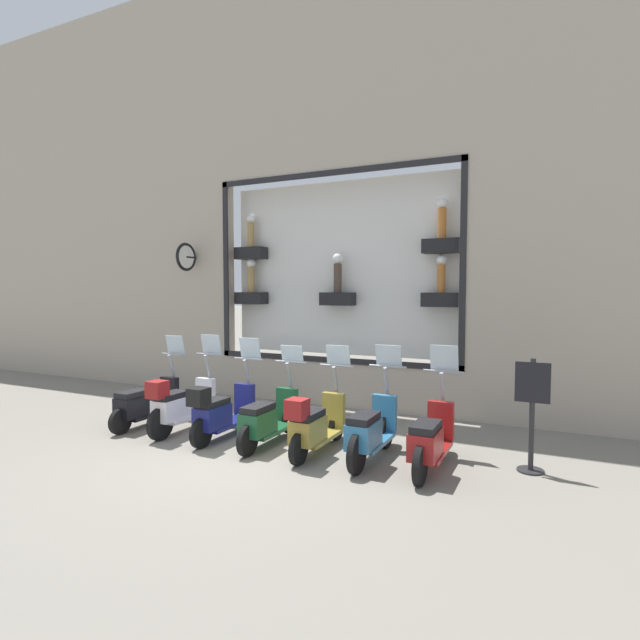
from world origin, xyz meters
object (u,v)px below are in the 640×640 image
scooter_teal_1 (371,431)px  scooter_navy_4 (221,412)px  scooter_olive_2 (314,425)px  shop_sign_post (532,411)px  scooter_white_5 (180,405)px  scooter_red_0 (430,440)px  scooter_green_3 (267,420)px  scooter_black_6 (145,404)px

scooter_teal_1 → scooter_navy_4: bearing=91.5°
scooter_olive_2 → shop_sign_post: (0.65, -2.99, 0.38)m
scooter_teal_1 → scooter_white_5: scooter_white_5 is taller
scooter_red_0 → scooter_navy_4: size_ratio=1.01×
scooter_white_5 → shop_sign_post: scooter_white_5 is taller
scooter_teal_1 → scooter_white_5: bearing=91.0°
scooter_teal_1 → scooter_white_5: size_ratio=1.00×
scooter_green_3 → scooter_olive_2: bearing=-94.2°
scooter_green_3 → scooter_white_5: 1.74m
scooter_white_5 → scooter_black_6: (0.05, 0.87, -0.07)m
scooter_white_5 → scooter_black_6: 0.88m
scooter_green_3 → scooter_black_6: scooter_black_6 is taller
scooter_green_3 → scooter_black_6: 2.61m
scooter_teal_1 → scooter_green_3: scooter_teal_1 is taller
scooter_red_0 → scooter_green_3: scooter_red_0 is taller
scooter_olive_2 → scooter_white_5: (0.02, 2.61, 0.03)m
scooter_olive_2 → scooter_white_5: bearing=89.7°
scooter_red_0 → shop_sign_post: bearing=-64.9°
scooter_red_0 → scooter_white_5: (-0.06, 4.36, 0.05)m
scooter_black_6 → scooter_teal_1: bearing=-89.9°
scooter_teal_1 → scooter_red_0: bearing=-90.1°
shop_sign_post → scooter_black_6: bearing=95.2°
scooter_teal_1 → scooter_white_5: 3.48m
scooter_red_0 → scooter_black_6: bearing=90.1°
scooter_olive_2 → scooter_black_6: scooter_black_6 is taller
shop_sign_post → scooter_green_3: bearing=98.7°
scooter_white_5 → scooter_navy_4: bearing=-90.8°
scooter_red_0 → scooter_teal_1: size_ratio=1.00×
scooter_teal_1 → scooter_black_6: scooter_teal_1 is taller
scooter_red_0 → scooter_black_6: 5.23m
scooter_green_3 → scooter_white_5: bearing=91.6°
scooter_black_6 → scooter_white_5: bearing=-93.2°
scooter_teal_1 → scooter_white_5: (-0.06, 3.48, 0.04)m
scooter_teal_1 → scooter_black_6: 4.36m
scooter_red_0 → scooter_teal_1: 0.87m
scooter_green_3 → shop_sign_post: 3.92m
scooter_navy_4 → shop_sign_post: scooter_navy_4 is taller
scooter_red_0 → shop_sign_post: 1.43m
scooter_olive_2 → scooter_green_3: bearing=85.8°
scooter_olive_2 → scooter_black_6: size_ratio=1.00×
scooter_white_5 → shop_sign_post: (0.64, -5.60, 0.35)m
scooter_olive_2 → scooter_white_5: size_ratio=0.99×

